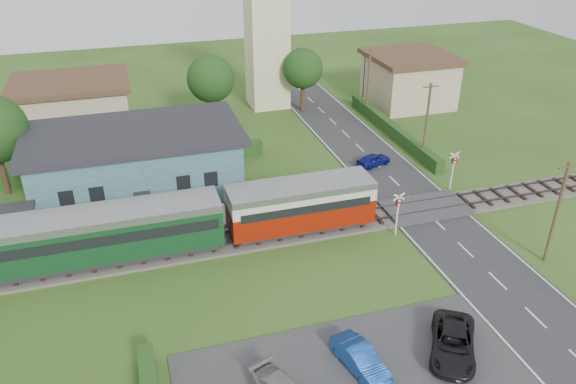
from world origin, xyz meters
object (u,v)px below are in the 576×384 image
object	(u,v)px
crossing_signal_far	(453,165)
equipment_hut	(19,227)
house_east	(409,79)
car_on_road	(373,160)
train	(38,244)
pedestrian_far	(43,234)
house_west	(73,108)
church_tower	(266,10)
car_park_blue	(360,359)
car_park_dark	(453,343)
station_building	(137,162)
pedestrian_near	(239,204)
crossing_signal_near	(398,208)

from	to	relation	value
crossing_signal_far	equipment_hut	bearing A→B (deg)	178.54
house_east	car_on_road	bearing A→B (deg)	-127.03
car_on_road	equipment_hut	bearing A→B (deg)	82.83
train	pedestrian_far	size ratio (longest dim) A/B	25.13
house_west	car_on_road	xyz separation A→B (m)	(24.57, -14.82, -2.21)
church_tower	car_park_blue	xyz separation A→B (m)	(-5.91, -39.09, -9.54)
house_west	car_park_dark	distance (m)	41.23
house_west	equipment_hut	bearing A→B (deg)	-98.62
station_building	car_park_dark	size ratio (longest dim) A/B	3.42
car_park_dark	house_west	bearing A→B (deg)	149.58
pedestrian_near	pedestrian_far	bearing A→B (deg)	-15.04
car_park_blue	car_park_dark	size ratio (longest dim) A/B	0.79
train	pedestrian_near	size ratio (longest dim) A/B	22.62
station_building	car_on_road	xyz separation A→B (m)	(19.57, -0.82, -2.11)
train	pedestrian_far	xyz separation A→B (m)	(-0.05, 2.53, -0.87)
equipment_hut	car_park_dark	xyz separation A→B (m)	(22.03, -16.71, -1.02)
train	car_park_dark	size ratio (longest dim) A/B	9.24
equipment_hut	station_building	distance (m)	9.92
house_west	pedestrian_near	distance (m)	23.56
equipment_hut	house_east	xyz separation A→B (m)	(38.00, 18.80, 1.05)
crossing_signal_near	car_park_dark	distance (m)	11.45
car_on_road	pedestrian_far	distance (m)	26.75
church_tower	car_park_blue	size ratio (longest dim) A/B	4.77
church_tower	car_on_road	xyz separation A→B (m)	(4.57, -17.82, -9.64)
house_west	house_east	world-z (taller)	same
car_on_road	car_park_dark	size ratio (longest dim) A/B	0.67
house_east	car_park_dark	distance (m)	38.99
church_tower	pedestrian_near	bearing A→B (deg)	-109.86
equipment_hut	train	bearing A→B (deg)	-65.01
house_west	pedestrian_far	world-z (taller)	house_west
house_west	car_park_blue	xyz separation A→B (m)	(14.09, -36.09, -2.10)
station_building	pedestrian_near	world-z (taller)	station_building
pedestrian_near	pedestrian_far	world-z (taller)	pedestrian_near
house_east	pedestrian_near	world-z (taller)	house_east
church_tower	crossing_signal_near	world-z (taller)	church_tower
station_building	car_park_blue	distance (m)	23.97
church_tower	house_east	distance (m)	17.21
crossing_signal_near	pedestrian_far	world-z (taller)	crossing_signal_near
equipment_hut	pedestrian_near	world-z (taller)	equipment_hut
station_building	pedestrian_near	bearing A→B (deg)	-45.02
train	car_park_dark	xyz separation A→B (m)	(20.54, -13.51, -1.45)
train	pedestrian_near	distance (m)	13.27
house_east	crossing_signal_near	xyz separation A→B (m)	(-13.60, -24.41, -0.66)
crossing_signal_near	car_park_blue	size ratio (longest dim) A/B	0.89
station_building	car_park_blue	world-z (taller)	station_building
car_park_dark	train	bearing A→B (deg)	178.70
car_on_road	car_park_blue	size ratio (longest dim) A/B	0.85
house_west	crossing_signal_far	size ratio (longest dim) A/B	3.30
house_east	crossing_signal_near	world-z (taller)	house_east
house_west	car_park_dark	bearing A→B (deg)	-62.47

